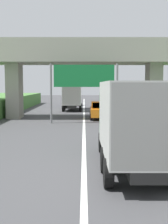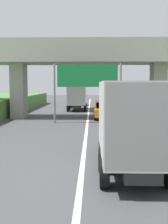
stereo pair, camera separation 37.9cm
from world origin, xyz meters
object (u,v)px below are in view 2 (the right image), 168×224
at_px(truck_white, 127,96).
at_px(truck_green, 129,120).
at_px(truck_black, 77,95).
at_px(overhead_highway_sign, 87,80).
at_px(car_orange, 103,110).
at_px(car_blue, 79,100).

relative_size(truck_white, truck_green, 1.00).
bearing_deg(truck_white, truck_black, 179.60).
distance_m(overhead_highway_sign, truck_green, 14.05).
height_order(truck_white, car_orange, truck_white).
bearing_deg(overhead_highway_sign, car_orange, 64.52).
relative_size(overhead_highway_sign, car_blue, 1.43).
height_order(truck_white, truck_black, same).
height_order(truck_white, car_blue, truck_white).
bearing_deg(truck_green, truck_black, 97.09).
xyz_separation_m(overhead_highway_sign, truck_black, (-1.52, 13.36, -1.85)).
distance_m(truck_black, car_orange, 10.67).
height_order(overhead_highway_sign, truck_white, overhead_highway_sign).
relative_size(truck_green, truck_black, 1.00).
bearing_deg(car_orange, overhead_highway_sign, -115.48).
xyz_separation_m(overhead_highway_sign, car_blue, (-1.67, 22.46, -2.92)).
bearing_deg(car_blue, truck_black, -89.07).
bearing_deg(truck_black, truck_white, -0.40).
relative_size(truck_white, truck_black, 1.00).
relative_size(truck_white, car_blue, 1.78).
distance_m(overhead_highway_sign, car_blue, 22.71).
bearing_deg(truck_black, car_blue, 90.93).
distance_m(truck_green, car_blue, 36.45).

